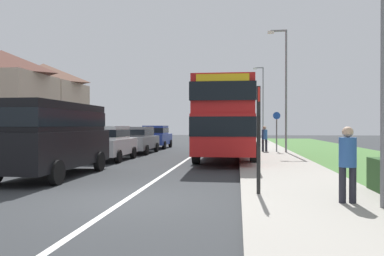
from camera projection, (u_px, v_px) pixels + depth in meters
The scene contains 15 objects.
ground_plane at pixel (125, 200), 8.47m from camera, with size 120.00×120.00×0.00m, color #2D3033.
lane_marking_centre at pixel (180, 164), 16.41m from camera, with size 0.14×60.00×0.01m, color silver.
pavement_near_side at pixel (283, 170), 13.92m from camera, with size 3.20×68.00×0.12m, color #9E998E.
double_decker_bus at pixel (226, 117), 19.20m from camera, with size 2.80×10.36×3.70m.
parked_van_black at pixel (53, 133), 12.40m from camera, with size 2.11×5.36×2.43m.
parked_car_white at pixel (108, 142), 18.16m from camera, with size 1.94×3.94×1.67m.
parked_car_grey at pixel (137, 139), 22.91m from camera, with size 1.99×4.39×1.63m.
parked_car_blue at pixel (156, 136), 28.08m from camera, with size 1.89×3.96×1.69m.
pedestrian_at_stop at pixel (348, 161), 7.61m from camera, with size 0.34×0.34×1.67m.
pedestrian_walking_away at pixel (265, 137), 22.92m from camera, with size 0.34×0.34×1.67m.
bus_stop_sign at pixel (259, 132), 8.66m from camera, with size 0.09×0.52×2.60m.
cycle_route_sign at pixel (277, 130), 22.74m from camera, with size 0.44×0.08×2.52m.
street_lamp_mid at pixel (284, 83), 22.24m from camera, with size 1.14×0.20×7.37m.
street_lamp_far at pixel (262, 99), 41.89m from camera, with size 1.14×0.20×8.21m.
house_terrace_far_side at pixel (24, 102), 31.44m from camera, with size 6.45×12.18×7.40m.
Camera 1 is at (2.52, -8.21, 1.69)m, focal length 35.19 mm.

